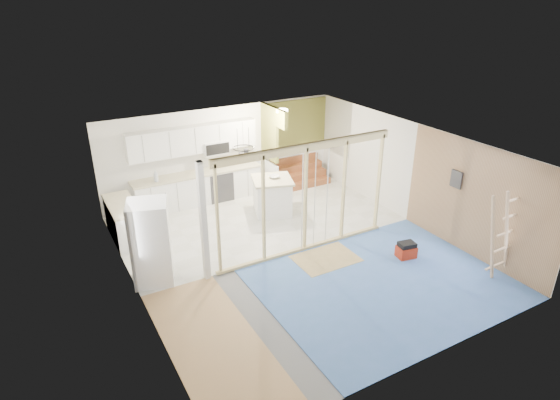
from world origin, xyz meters
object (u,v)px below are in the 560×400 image
ladder (501,235)px  toolbox (406,250)px  fridge (151,243)px  island (272,196)px

ladder → toolbox: bearing=135.0°
fridge → ladder: ladder is taller
island → ladder: bearing=-44.1°
toolbox → fridge: bearing=170.2°
fridge → island: bearing=42.2°
toolbox → ladder: 2.00m
island → ladder: ladder is taller
fridge → island: fridge is taller
ladder → island: bearing=126.8°
fridge → island: size_ratio=1.38×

